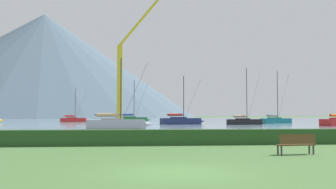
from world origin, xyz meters
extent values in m
plane|color=#477038|center=(0.00, 0.00, 0.00)|extent=(1000.00, 1000.00, 0.00)
cube|color=gray|center=(0.00, 137.00, 0.00)|extent=(320.00, 246.00, 0.00)
cube|color=#284C23|center=(0.00, 11.00, 0.47)|extent=(80.00, 1.20, 0.95)
cube|color=red|center=(-16.56, 89.80, 0.52)|extent=(6.86, 3.76, 1.02)
cone|color=red|center=(-12.95, 90.72, 0.52)|extent=(1.30, 1.12, 0.87)
cube|color=#A52020|center=(-16.92, 89.71, 0.89)|extent=(2.73, 2.11, 0.65)
cylinder|color=#333338|center=(-16.02, 89.94, 4.80)|extent=(0.13, 0.13, 8.47)
cylinder|color=#333338|center=(-17.44, 89.58, 1.59)|extent=(2.87, 0.83, 0.11)
cylinder|color=red|center=(-17.44, 89.58, 1.59)|extent=(2.51, 1.01, 0.41)
cylinder|color=#333338|center=(-14.53, 90.32, 4.59)|extent=(3.01, 0.79, 8.06)
cube|color=black|center=(20.31, 58.02, 0.51)|extent=(6.75, 3.27, 1.02)
cone|color=black|center=(23.95, 58.64, 0.51)|extent=(1.24, 1.04, 0.86)
cube|color=black|center=(19.94, 57.96, 0.88)|extent=(2.63, 1.93, 0.65)
cylinder|color=#333338|center=(20.85, 58.11, 5.74)|extent=(0.13, 0.13, 10.36)
cylinder|color=#333338|center=(19.42, 57.87, 1.57)|extent=(2.89, 0.60, 0.11)
cylinder|color=tan|center=(19.42, 57.87, 1.57)|extent=(2.51, 0.82, 0.41)
cylinder|color=#333338|center=(22.36, 58.37, 5.48)|extent=(3.04, 0.55, 9.85)
cone|color=gold|center=(-30.74, 76.88, 0.57)|extent=(1.43, 1.23, 0.96)
cube|color=#236B38|center=(-1.12, 85.22, 0.62)|extent=(8.18, 3.80, 1.24)
cone|color=#236B38|center=(3.33, 85.87, 0.62)|extent=(1.49, 1.23, 1.05)
cube|color=#206032|center=(-1.56, 85.16, 1.07)|extent=(3.16, 2.29, 0.79)
cylinder|color=#333338|center=(-0.45, 85.32, 5.76)|extent=(0.16, 0.16, 10.16)
cylinder|color=#333338|center=(-2.20, 85.06, 1.92)|extent=(3.52, 0.64, 0.13)
cylinder|color=#2847A3|center=(-2.20, 85.06, 1.92)|extent=(3.05, 0.92, 0.49)
cylinder|color=#333338|center=(1.39, 85.59, 5.50)|extent=(3.71, 0.57, 9.66)
cube|color=#19707A|center=(30.25, 67.36, 0.55)|extent=(7.30, 4.35, 1.08)
cone|color=#19707A|center=(34.01, 68.56, 0.55)|extent=(1.41, 1.24, 0.92)
cube|color=#16646E|center=(29.88, 67.24, 0.94)|extent=(2.95, 2.36, 0.69)
cylinder|color=#333338|center=(30.82, 67.54, 6.09)|extent=(0.14, 0.14, 10.99)
cylinder|color=#333338|center=(29.34, 67.07, 1.68)|extent=(2.99, 1.06, 0.12)
cylinder|color=gray|center=(29.34, 67.07, 1.68)|extent=(2.65, 1.22, 0.43)
cylinder|color=#333338|center=(32.37, 68.04, 5.82)|extent=(3.14, 1.03, 10.45)
cube|color=navy|center=(8.37, 61.02, 0.61)|extent=(8.05, 3.78, 1.22)
cone|color=navy|center=(12.74, 61.68, 0.61)|extent=(1.47, 1.22, 1.03)
cube|color=#1B2449|center=(7.93, 60.95, 1.05)|extent=(3.12, 2.27, 0.77)
cylinder|color=#333338|center=(9.02, 61.11, 5.10)|extent=(0.15, 0.15, 8.86)
cylinder|color=#333338|center=(7.30, 60.85, 1.88)|extent=(3.46, 0.65, 0.13)
cylinder|color=red|center=(7.30, 60.85, 1.88)|extent=(3.00, 0.92, 0.49)
cylinder|color=#333338|center=(10.83, 61.39, 4.88)|extent=(3.64, 0.58, 8.43)
cube|color=#9E9EA3|center=(-3.36, 37.77, 0.60)|extent=(7.83, 3.32, 1.20)
cone|color=#9E9EA3|center=(0.97, 38.18, 0.60)|extent=(1.40, 1.14, 1.02)
cube|color=gray|center=(-3.80, 37.73, 1.04)|extent=(2.99, 2.09, 0.76)
cylinder|color=#333338|center=(-2.71, 37.84, 5.02)|extent=(0.15, 0.15, 8.73)
cylinder|color=#333338|center=(-4.42, 37.68, 1.85)|extent=(3.42, 0.45, 0.13)
cylinder|color=tan|center=(-4.42, 37.68, 1.85)|extent=(2.94, 0.75, 0.48)
cylinder|color=#333338|center=(-0.93, 38.00, 4.80)|extent=(3.61, 0.37, 8.31)
cube|color=brown|center=(6.18, 4.79, 0.45)|extent=(1.84, 0.66, 0.06)
cube|color=brown|center=(6.20, 4.61, 0.73)|extent=(1.80, 0.34, 0.45)
cylinder|color=#333338|center=(6.97, 5.05, 0.23)|extent=(0.08, 0.08, 0.45)
cylinder|color=#333338|center=(5.35, 4.86, 0.23)|extent=(0.08, 0.08, 0.45)
cylinder|color=#333338|center=(7.01, 4.72, 0.23)|extent=(0.08, 0.08, 0.45)
cylinder|color=#333338|center=(5.39, 4.53, 0.23)|extent=(0.08, 0.08, 0.45)
cube|color=#333338|center=(-3.09, 45.48, 0.40)|extent=(2.00, 2.00, 0.80)
cube|color=gold|center=(-3.09, 45.48, 6.68)|extent=(0.80, 0.80, 11.76)
cube|color=gold|center=(-0.17, 45.48, 16.19)|extent=(6.14, 0.36, 7.49)
cone|color=#4C6070|center=(-68.44, 286.44, 40.36)|extent=(234.57, 234.57, 80.73)
camera|label=1|loc=(-1.52, -12.12, 1.85)|focal=40.18mm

